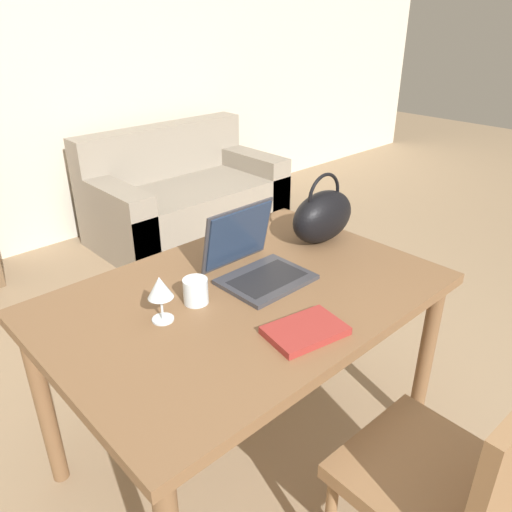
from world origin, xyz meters
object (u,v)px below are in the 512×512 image
(handbag, at_px, (323,216))
(couch, at_px, (184,199))
(wine_glass, at_px, (160,289))
(laptop, at_px, (253,259))
(chair, at_px, (454,478))
(drinking_glass, at_px, (196,291))

(handbag, bearing_deg, couch, 71.67)
(couch, xyz_separation_m, wine_glass, (-1.45, -1.94, 0.59))
(couch, bearing_deg, laptop, -118.54)
(chair, bearing_deg, wine_glass, 113.98)
(couch, bearing_deg, wine_glass, -126.79)
(couch, distance_m, drinking_glass, 2.39)
(couch, relative_size, drinking_glass, 16.82)
(drinking_glass, bearing_deg, handbag, 2.89)
(laptop, bearing_deg, couch, 61.46)
(couch, distance_m, wine_glass, 2.50)
(drinking_glass, height_order, handbag, handbag)
(laptop, height_order, drinking_glass, laptop)
(laptop, distance_m, drinking_glass, 0.27)
(drinking_glass, distance_m, wine_glass, 0.16)
(laptop, xyz_separation_m, wine_glass, (-0.41, -0.02, 0.05))
(drinking_glass, relative_size, wine_glass, 0.56)
(wine_glass, xyz_separation_m, handbag, (0.82, 0.05, -0.00))
(laptop, xyz_separation_m, handbag, (0.42, 0.02, 0.05))
(laptop, relative_size, drinking_glass, 3.53)
(drinking_glass, xyz_separation_m, wine_glass, (-0.14, -0.01, 0.07))
(chair, bearing_deg, handbag, 63.33)
(laptop, distance_m, handbag, 0.42)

